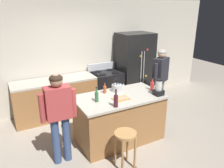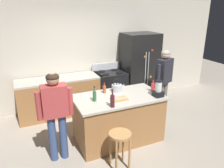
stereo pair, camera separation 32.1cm
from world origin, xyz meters
name	(u,v)px [view 2 (the right image)]	position (x,y,z in m)	size (l,w,h in m)	color
ground_plane	(118,139)	(0.00, 0.00, 0.00)	(14.00, 14.00, 0.00)	#9E9384
back_wall	(86,54)	(0.00, 1.95, 1.35)	(8.00, 0.10, 2.70)	beige
kitchen_island	(118,118)	(0.00, 0.00, 0.46)	(1.67, 0.93, 0.92)	#9E6B3D
back_counter_run	(61,96)	(-0.80, 1.55, 0.46)	(2.00, 0.64, 0.92)	#9E6B3D
refrigerator	(139,68)	(1.33, 1.50, 0.94)	(0.90, 0.73, 1.88)	black
stove_range	(110,89)	(0.49, 1.52, 0.47)	(0.76, 0.65, 1.10)	black
person_by_island_left	(55,109)	(-1.19, -0.13, 0.95)	(0.59, 0.23, 1.56)	#384C7A
person_by_sink_right	(164,77)	(1.42, 0.52, 0.97)	(0.58, 0.36, 1.60)	#66605B
bar_stool	(120,141)	(-0.32, -0.75, 0.50)	(0.36, 0.36, 0.64)	#B7844C
blender_appliance	(158,90)	(0.68, -0.29, 1.06)	(0.17, 0.17, 0.31)	black
bottle_wine	(112,101)	(-0.29, -0.37, 1.04)	(0.08, 0.08, 0.32)	#471923
bottle_soda	(153,87)	(0.73, -0.04, 1.02)	(0.07, 0.07, 0.26)	red
bottle_cooking_sauce	(104,89)	(-0.17, 0.28, 1.00)	(0.06, 0.06, 0.22)	#B24C26
bottle_olive_oil	(95,96)	(-0.48, -0.02, 1.03)	(0.07, 0.07, 0.28)	#2D6638
tea_kettle	(117,88)	(0.08, 0.25, 1.00)	(0.28, 0.20, 0.27)	#B7BABF
cutting_board	(119,99)	(-0.05, -0.13, 0.93)	(0.30, 0.20, 0.02)	#B7844C
chef_knife	(120,98)	(-0.03, -0.13, 0.95)	(0.22, 0.03, 0.01)	#B7BABF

